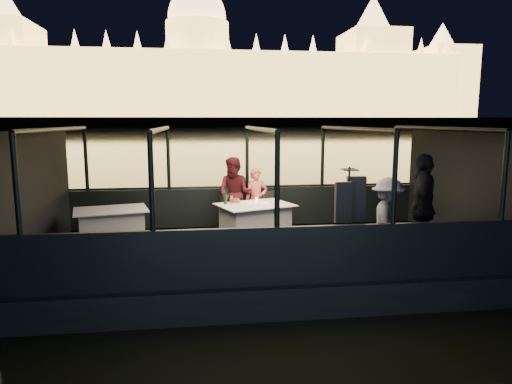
{
  "coord_description": "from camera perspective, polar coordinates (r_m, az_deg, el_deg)",
  "views": [
    {
      "loc": [
        -1.16,
        -8.49,
        2.96
      ],
      "look_at": [
        0.0,
        0.4,
        1.55
      ],
      "focal_mm": 32.0,
      "sensor_mm": 36.0,
      "label": 1
    }
  ],
  "objects": [
    {
      "name": "boat_hull",
      "position": [
        9.07,
        0.33,
        -10.11
      ],
      "size": [
        8.6,
        4.4,
        1.0
      ],
      "primitive_type": "cube",
      "color": "black",
      "rests_on": "river_water"
    },
    {
      "name": "passenger_dark",
      "position": [
        8.53,
        20.03,
        -2.5
      ],
      "size": [
        1.0,
        1.19,
        1.9
      ],
      "primitive_type": "imported",
      "rotation": [
        0.0,
        0.0,
        4.14
      ],
      "color": "black",
      "rests_on": "boat_deck"
    },
    {
      "name": "plate_far",
      "position": [
        9.6,
        -2.44,
        -1.2
      ],
      "size": [
        0.25,
        0.25,
        0.01
      ],
      "primitive_type": "cylinder",
      "rotation": [
        0.0,
        0.0,
        -0.08
      ],
      "color": "silver",
      "rests_on": "dining_table_central"
    },
    {
      "name": "cabin_glass_starboard",
      "position": [
        6.65,
        2.67,
        1.49
      ],
      "size": [
        8.0,
        0.02,
        1.4
      ],
      "primitive_type": null,
      "color": "#99B2B2",
      "rests_on": "gunwale_starboard"
    },
    {
      "name": "canopy_ribs",
      "position": [
        8.67,
        0.34,
        0.25
      ],
      "size": [
        8.0,
        4.0,
        2.3
      ],
      "primitive_type": null,
      "color": "black",
      "rests_on": "boat_deck"
    },
    {
      "name": "cabin_glass_port",
      "position": [
        10.59,
        -1.12,
        4.28
      ],
      "size": [
        8.0,
        0.02,
        1.4
      ],
      "primitive_type": null,
      "color": "#99B2B2",
      "rests_on": "gunwale_port"
    },
    {
      "name": "bread_basket",
      "position": [
        9.53,
        -2.69,
        -1.08
      ],
      "size": [
        0.22,
        0.22,
        0.08
      ],
      "primitive_type": "cylinder",
      "rotation": [
        0.0,
        0.0,
        0.07
      ],
      "color": "brown",
      "rests_on": "dining_table_central"
    },
    {
      "name": "dining_table_aft",
      "position": [
        9.48,
        -17.59,
        -4.14
      ],
      "size": [
        1.58,
        1.29,
        0.74
      ],
      "primitive_type": "cube",
      "rotation": [
        0.0,
        0.0,
        0.23
      ],
      "color": "silver",
      "rests_on": "boat_deck"
    },
    {
      "name": "cabin_roof_glass",
      "position": [
        8.57,
        0.35,
        7.86
      ],
      "size": [
        8.0,
        4.0,
        0.02
      ],
      "primitive_type": null,
      "color": "#99B2B2",
      "rests_on": "boat_deck"
    },
    {
      "name": "plate_near",
      "position": [
        9.41,
        2.32,
        -1.4
      ],
      "size": [
        0.27,
        0.27,
        0.01
      ],
      "primitive_type": "cylinder",
      "rotation": [
        0.0,
        0.0,
        -0.27
      ],
      "color": "white",
      "rests_on": "dining_table_central"
    },
    {
      "name": "embankment",
      "position": [
        218.51,
        -7.18,
        8.36
      ],
      "size": [
        400.0,
        140.0,
        6.0
      ],
      "primitive_type": "cube",
      "color": "#423D33",
      "rests_on": "ground"
    },
    {
      "name": "end_wall_fore",
      "position": [
        9.05,
        -25.62,
        -0.27
      ],
      "size": [
        0.02,
        4.0,
        2.3
      ],
      "primitive_type": null,
      "color": "black",
      "rests_on": "boat_deck"
    },
    {
      "name": "amber_candle",
      "position": [
        9.59,
        0.06,
        -1.01
      ],
      "size": [
        0.06,
        0.06,
        0.08
      ],
      "primitive_type": "cylinder",
      "rotation": [
        0.0,
        0.0,
        -0.03
      ],
      "color": "#FF853F",
      "rests_on": "dining_table_central"
    },
    {
      "name": "wine_bottle",
      "position": [
        9.32,
        -3.86,
        -0.62
      ],
      "size": [
        0.08,
        0.08,
        0.3
      ],
      "primitive_type": "cylinder",
      "rotation": [
        0.0,
        0.0,
        -0.43
      ],
      "color": "#13341C",
      "rests_on": "dining_table_central"
    },
    {
      "name": "chair_port_left",
      "position": [
        10.11,
        -3.1,
        -2.55
      ],
      "size": [
        0.46,
        0.46,
        0.97
      ],
      "primitive_type": "cube",
      "rotation": [
        0.0,
        0.0,
        0.02
      ],
      "color": "black",
      "rests_on": "boat_deck"
    },
    {
      "name": "person_woman_coral",
      "position": [
        10.29,
        0.04,
        -0.63
      ],
      "size": [
        0.52,
        0.35,
        1.4
      ],
      "primitive_type": "imported",
      "rotation": [
        0.0,
        0.0,
        -0.04
      ],
      "color": "#E36752",
      "rests_on": "boat_deck"
    },
    {
      "name": "end_wall_aft",
      "position": [
        10.02,
        23.63,
        0.67
      ],
      "size": [
        0.02,
        4.0,
        2.3
      ],
      "primitive_type": null,
      "color": "black",
      "rests_on": "boat_deck"
    },
    {
      "name": "wine_glass_empty",
      "position": [
        9.3,
        0.24,
        -0.97
      ],
      "size": [
        0.08,
        0.08,
        0.19
      ],
      "primitive_type": null,
      "rotation": [
        0.0,
        0.0,
        -0.33
      ],
      "color": "silver",
      "rests_on": "dining_table_central"
    },
    {
      "name": "parliament_building",
      "position": [
        185.34,
        -7.3,
        16.95
      ],
      "size": [
        220.0,
        32.0,
        60.0
      ],
      "primitive_type": null,
      "color": "#F2D18C",
      "rests_on": "embankment"
    },
    {
      "name": "dining_table_central",
      "position": [
        9.39,
        -0.12,
        -3.84
      ],
      "size": [
        1.72,
        1.49,
        0.77
      ],
      "primitive_type": "cube",
      "rotation": [
        0.0,
        0.0,
        0.35
      ],
      "color": "white",
      "rests_on": "boat_deck"
    },
    {
      "name": "gunwale_starboard",
      "position": [
        6.9,
        2.6,
        -8.02
      ],
      "size": [
        8.0,
        0.08,
        0.9
      ],
      "primitive_type": "cube",
      "color": "black",
      "rests_on": "boat_deck"
    },
    {
      "name": "gunwale_port",
      "position": [
        10.75,
        -1.1,
        -1.85
      ],
      "size": [
        8.0,
        0.08,
        0.9
      ],
      "primitive_type": "cube",
      "color": "black",
      "rests_on": "boat_deck"
    },
    {
      "name": "river_water",
      "position": [
        88.55,
        -6.71,
        6.96
      ],
      "size": [
        500.0,
        500.0,
        0.0
      ],
      "primitive_type": "plane",
      "color": "black",
      "rests_on": "ground"
    },
    {
      "name": "wine_glass_red",
      "position": [
        9.71,
        1.0,
        -0.55
      ],
      "size": [
        0.07,
        0.07,
        0.18
      ],
      "primitive_type": null,
      "rotation": [
        0.0,
        0.0,
        0.24
      ],
      "color": "silver",
      "rests_on": "dining_table_central"
    },
    {
      "name": "boat_deck",
      "position": [
        8.93,
        0.33,
        -7.2
      ],
      "size": [
        8.0,
        4.0,
        0.04
      ],
      "primitive_type": "cube",
      "color": "black",
      "rests_on": "boat_hull"
    },
    {
      "name": "chair_port_right",
      "position": [
        10.19,
        2.07,
        -2.45
      ],
      "size": [
        0.45,
        0.45,
        0.87
      ],
      "primitive_type": "cube",
      "rotation": [
        0.0,
        0.0,
        0.12
      ],
      "color": "black",
      "rests_on": "boat_deck"
    },
    {
      "name": "passenger_stripe",
      "position": [
        8.12,
        16.11,
        -2.86
      ],
      "size": [
        0.83,
        1.1,
        1.51
      ],
      "primitive_type": "imported",
      "rotation": [
        0.0,
        0.0,
        1.25
      ],
      "color": "silver",
      "rests_on": "boat_deck"
    },
    {
      "name": "person_man_maroon",
      "position": [
        10.19,
        -2.65,
        -0.73
      ],
      "size": [
        0.98,
        0.89,
        1.66
      ],
      "primitive_type": "imported",
      "rotation": [
        0.0,
        0.0,
        -0.43
      ],
      "color": "#401219",
      "rests_on": "boat_deck"
    },
    {
      "name": "coat_stand",
      "position": [
        7.69,
        11.43,
        -2.96
      ],
      "size": [
        0.58,
        0.52,
        1.72
      ],
      "primitive_type": null,
      "rotation": [
        0.0,
        0.0,
        0.34
      ],
      "color": "black",
      "rests_on": "boat_deck"
    },
    {
      "name": "wine_glass_white",
      "position": [
        9.27,
        -3.09,
        -1.01
      ],
      "size": [
        0.08,
        0.08,
        0.18
      ],
      "primitive_type": null,
      "rotation": [
        0.0,
        0.0,
        0.38
      ],
      "color": "silver",
      "rests_on": "dining_table_central"
    }
  ]
}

